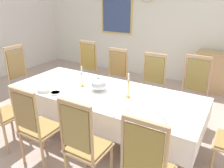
% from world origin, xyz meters
% --- Properties ---
extents(ground, '(7.75, 5.72, 0.04)m').
position_xyz_m(ground, '(0.00, 0.00, -0.02)').
color(ground, '#B29E92').
extents(back_wall, '(7.75, 0.08, 3.34)m').
position_xyz_m(back_wall, '(0.00, 2.90, 1.67)').
color(back_wall, silver).
rests_on(back_wall, ground).
extents(dining_table, '(2.85, 1.14, 0.74)m').
position_xyz_m(dining_table, '(0.00, -0.18, 0.67)').
color(dining_table, tan).
rests_on(dining_table, ground).
extents(tablecloth, '(2.87, 1.16, 0.35)m').
position_xyz_m(tablecloth, '(0.00, -0.18, 0.66)').
color(tablecloth, white).
rests_on(tablecloth, dining_table).
extents(chair_south_a, '(0.44, 0.42, 1.20)m').
position_xyz_m(chair_south_a, '(-1.09, -1.16, 0.60)').
color(chair_south_a, tan).
rests_on(chair_south_a, ground).
extents(chair_north_a, '(0.44, 0.42, 1.21)m').
position_xyz_m(chair_north_a, '(-1.09, 0.80, 0.61)').
color(chair_north_a, tan).
rests_on(chair_north_a, ground).
extents(chair_south_b, '(0.44, 0.42, 1.09)m').
position_xyz_m(chair_south_b, '(-0.38, -1.15, 0.57)').
color(chair_south_b, tan).
rests_on(chair_south_b, ground).
extents(chair_north_b, '(0.44, 0.42, 1.14)m').
position_xyz_m(chair_north_b, '(-0.38, 0.80, 0.58)').
color(chair_north_b, tan).
rests_on(chair_north_b, ground).
extents(chair_south_c, '(0.44, 0.42, 1.13)m').
position_xyz_m(chair_south_c, '(0.37, -1.15, 0.58)').
color(chair_south_c, tan).
rests_on(chair_south_c, ground).
extents(chair_north_c, '(0.44, 0.42, 1.14)m').
position_xyz_m(chair_north_c, '(0.37, 0.80, 0.58)').
color(chair_north_c, tan).
rests_on(chair_north_c, ground).
extents(chair_south_d, '(0.44, 0.42, 1.15)m').
position_xyz_m(chair_south_d, '(1.09, -1.16, 0.59)').
color(chair_south_d, tan).
rests_on(chair_south_d, ground).
extents(chair_north_d, '(0.44, 0.42, 1.19)m').
position_xyz_m(chair_north_d, '(1.09, 0.80, 0.60)').
color(chair_north_d, tan).
rests_on(chair_north_d, ground).
extents(chair_head_west, '(0.42, 0.44, 1.22)m').
position_xyz_m(chair_head_west, '(-1.84, -0.18, 0.61)').
color(chair_head_west, tan).
rests_on(chair_head_west, ground).
extents(soup_tureen, '(0.25, 0.25, 0.20)m').
position_xyz_m(soup_tureen, '(-0.10, -0.18, 0.84)').
color(soup_tureen, silver).
rests_on(soup_tureen, tablecloth).
extents(candlestick_west, '(0.07, 0.07, 0.33)m').
position_xyz_m(candlestick_west, '(-0.40, -0.18, 0.87)').
color(candlestick_west, gold).
rests_on(candlestick_west, tablecloth).
extents(candlestick_east, '(0.07, 0.07, 0.35)m').
position_xyz_m(candlestick_east, '(0.40, -0.18, 0.88)').
color(candlestick_east, gold).
rests_on(candlestick_east, tablecloth).
extents(bowl_near_left, '(0.15, 0.15, 0.03)m').
position_xyz_m(bowl_near_left, '(-0.56, -0.61, 0.76)').
color(bowl_near_left, silver).
rests_on(bowl_near_left, tablecloth).
extents(bowl_near_right, '(0.18, 0.18, 0.04)m').
position_xyz_m(bowl_near_right, '(-0.77, -0.63, 0.77)').
color(bowl_near_right, silver).
rests_on(bowl_near_right, tablecloth).
extents(spoon_primary, '(0.04, 0.18, 0.01)m').
position_xyz_m(spoon_primary, '(-0.66, -0.58, 0.75)').
color(spoon_primary, gold).
rests_on(spoon_primary, tablecloth).
extents(spoon_secondary, '(0.03, 0.18, 0.01)m').
position_xyz_m(spoon_secondary, '(-0.90, -0.60, 0.75)').
color(spoon_secondary, gold).
rests_on(spoon_secondary, tablecloth).
extents(framed_painting, '(0.94, 0.05, 1.29)m').
position_xyz_m(framed_painting, '(-1.49, 2.84, 1.72)').
color(framed_painting, '#D1B251').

